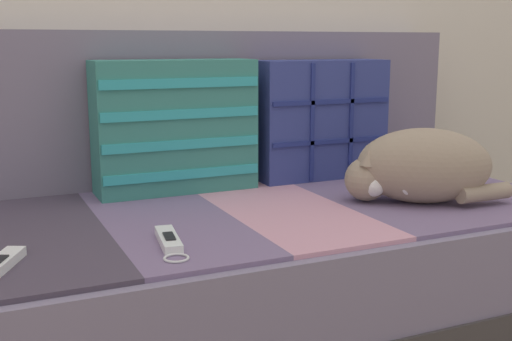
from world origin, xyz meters
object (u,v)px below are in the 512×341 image
object	(u,v)px
couch	(219,279)
game_remote_near	(169,241)
throw_pillow_striped	(175,126)
sleeping_cat	(417,168)
throw_pillow_quilted	(320,119)

from	to	relation	value
couch	game_remote_near	size ratio (longest dim) A/B	9.13
throw_pillow_striped	sleeping_cat	world-z (taller)	throw_pillow_striped
couch	throw_pillow_quilted	bearing A→B (deg)	27.96
throw_pillow_quilted	game_remote_near	distance (m)	0.77
couch	throw_pillow_striped	bearing A→B (deg)	99.72
throw_pillow_quilted	throw_pillow_striped	distance (m)	0.44
couch	sleeping_cat	xyz separation A→B (m)	(0.47, -0.16, 0.27)
couch	throw_pillow_striped	size ratio (longest dim) A/B	4.28
couch	throw_pillow_quilted	world-z (taller)	throw_pillow_quilted
throw_pillow_quilted	game_remote_near	world-z (taller)	throw_pillow_quilted
couch	sleeping_cat	distance (m)	0.57
game_remote_near	throw_pillow_striped	bearing A→B (deg)	70.74
throw_pillow_quilted	game_remote_near	bearing A→B (deg)	-143.03
throw_pillow_quilted	throw_pillow_striped	world-z (taller)	throw_pillow_striped
throw_pillow_quilted	sleeping_cat	bearing A→B (deg)	-80.74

